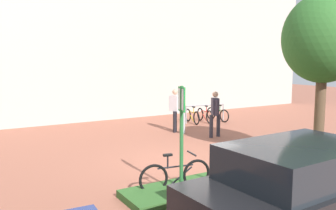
# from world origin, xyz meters

# --- Properties ---
(ground_plane) EXTENTS (60.00, 60.00, 0.00)m
(ground_plane) POSITION_xyz_m (0.00, 0.00, 0.00)
(ground_plane) COLOR #9E5B47
(building_facade) EXTENTS (28.00, 1.20, 10.00)m
(building_facade) POSITION_xyz_m (0.00, 8.46, 5.00)
(building_facade) COLOR #B2ADA3
(building_facade) RESTS_ON ground
(planter_strip) EXTENTS (7.00, 1.10, 0.16)m
(planter_strip) POSITION_xyz_m (0.99, -2.02, 0.08)
(planter_strip) COLOR #336028
(planter_strip) RESTS_ON ground
(tree_sidewalk) EXTENTS (2.22, 2.22, 4.68)m
(tree_sidewalk) POSITION_xyz_m (3.38, -1.96, 3.42)
(tree_sidewalk) COLOR brown
(tree_sidewalk) RESTS_ON ground
(parking_sign_post) EXTENTS (0.11, 0.36, 2.34)m
(parking_sign_post) POSITION_xyz_m (-1.24, -2.02, 1.53)
(parking_sign_post) COLOR #2D7238
(parking_sign_post) RESTS_ON ground
(bike_at_sign) EXTENTS (1.67, 0.44, 0.86)m
(bike_at_sign) POSITION_xyz_m (-1.24, -1.79, 0.35)
(bike_at_sign) COLOR black
(bike_at_sign) RESTS_ON ground
(bike_rack_cluster) EXTENTS (2.11, 1.69, 0.83)m
(bike_rack_cluster) POSITION_xyz_m (4.65, 5.01, 0.35)
(bike_rack_cluster) COLOR #99999E
(bike_rack_cluster) RESTS_ON ground
(bollard_steel) EXTENTS (0.16, 0.16, 0.90)m
(bollard_steel) POSITION_xyz_m (2.30, 3.30, 0.45)
(bollard_steel) COLOR #ADADB2
(bollard_steel) RESTS_ON ground
(person_casual_tan) EXTENTS (0.36, 0.58, 1.72)m
(person_casual_tan) POSITION_xyz_m (2.24, 3.80, 0.98)
(person_casual_tan) COLOR black
(person_casual_tan) RESTS_ON ground
(person_suited_navy) EXTENTS (0.49, 0.55, 1.72)m
(person_suited_navy) POSITION_xyz_m (2.98, 2.17, 0.98)
(person_suited_navy) COLOR #2D2D38
(person_suited_navy) RESTS_ON ground
(car_black_suv) EXTENTS (4.36, 2.15, 1.54)m
(car_black_suv) POSITION_xyz_m (-0.48, -4.52, 0.76)
(car_black_suv) COLOR black
(car_black_suv) RESTS_ON ground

